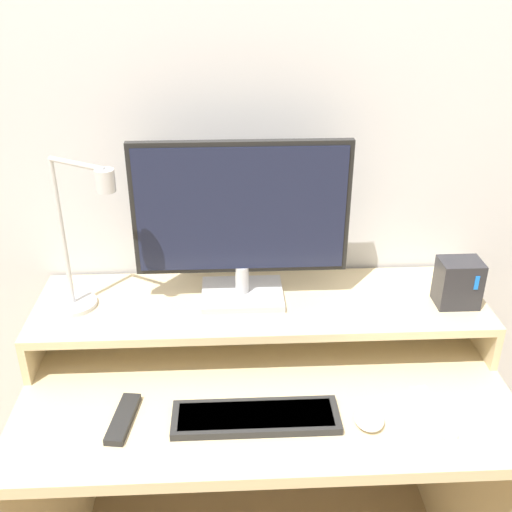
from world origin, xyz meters
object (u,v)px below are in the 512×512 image
(monitor, at_px, (241,220))
(mouse, at_px, (369,419))
(remote_control, at_px, (123,419))
(desk_lamp, at_px, (80,253))
(router_dock, at_px, (458,283))
(keyboard, at_px, (256,417))
(remote_secondary, at_px, (433,412))

(monitor, xyz_separation_m, mouse, (0.27, -0.35, -0.33))
(monitor, bearing_deg, remote_control, -130.69)
(desk_lamp, distance_m, router_dock, 0.94)
(monitor, xyz_separation_m, router_dock, (0.55, -0.06, -0.16))
(desk_lamp, distance_m, remote_control, 0.41)
(monitor, distance_m, keyboard, 0.47)
(keyboard, xyz_separation_m, mouse, (0.25, -0.02, 0.00))
(remote_control, relative_size, remote_secondary, 0.95)
(remote_secondary, bearing_deg, monitor, 141.53)
(desk_lamp, relative_size, remote_secondary, 2.38)
(desk_lamp, xyz_separation_m, router_dock, (0.94, -0.01, -0.10))
(remote_control, xyz_separation_m, remote_secondary, (0.70, -0.01, 0.00))
(router_dock, height_order, remote_control, router_dock)
(mouse, relative_size, remote_control, 0.51)
(monitor, bearing_deg, keyboard, -86.71)
(router_dock, bearing_deg, mouse, -133.47)
(desk_lamp, xyz_separation_m, mouse, (0.66, -0.30, -0.27))
(keyboard, height_order, mouse, mouse)
(monitor, relative_size, desk_lamp, 1.35)
(monitor, height_order, remote_secondary, monitor)
(mouse, distance_m, remote_control, 0.55)
(keyboard, height_order, remote_control, keyboard)
(monitor, height_order, mouse, monitor)
(mouse, bearing_deg, remote_secondary, 7.74)
(monitor, xyz_separation_m, desk_lamp, (-0.39, -0.05, -0.06))
(router_dock, relative_size, mouse, 1.52)
(monitor, height_order, keyboard, monitor)
(monitor, bearing_deg, remote_secondary, -38.47)
(keyboard, xyz_separation_m, remote_control, (-0.30, 0.01, -0.00))
(mouse, height_order, remote_secondary, mouse)
(desk_lamp, distance_m, mouse, 0.78)
(remote_control, distance_m, remote_secondary, 0.70)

